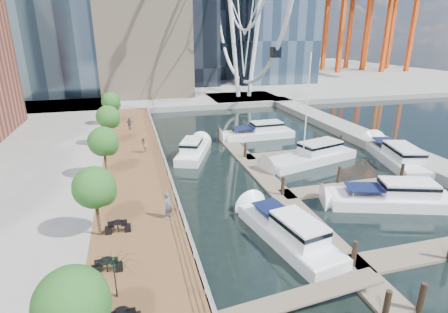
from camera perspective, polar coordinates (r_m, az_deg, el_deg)
name	(u,v)px	position (r m, az deg, el deg)	size (l,w,h in m)	color
ground	(291,256)	(22.98, 10.87, -15.70)	(520.00, 520.00, 0.00)	black
boardwalk	(135,175)	(34.11, -14.35, -2.95)	(6.00, 60.00, 1.00)	brown
seawall	(167,172)	(34.23, -9.34, -2.50)	(0.25, 60.00, 1.00)	#595954
land_far	(155,75)	(119.72, -11.15, 12.88)	(200.00, 114.00, 1.00)	gray
breakwater	(366,138)	(48.37, 22.17, 2.77)	(4.00, 60.00, 1.00)	gray
pier	(243,99)	(73.51, 3.20, 9.39)	(14.00, 12.00, 1.00)	gray
railing	(165,162)	(33.86, -9.60, -0.91)	(0.10, 60.00, 1.05)	white
floating_docks	(323,177)	(33.97, 15.82, -3.19)	(16.00, 34.00, 2.60)	#6D6051
port_cranes	(354,13)	(136.16, 20.45, 21.06)	(40.00, 52.00, 38.00)	#D84C14
street_trees	(103,142)	(32.05, -19.14, 2.32)	(2.60, 42.60, 4.60)	#3F2B1C
cafe_tables	(114,290)	(18.85, -17.55, -20.04)	(2.50, 13.70, 0.74)	black
yacht_foreground	(390,205)	(31.50, 25.45, -7.21)	(2.87, 10.71, 2.15)	white
pedestrian_near	(168,205)	(24.54, -9.09, -7.88)	(0.69, 0.45, 1.89)	#485160
pedestrian_mid	(143,145)	(38.36, -13.03, 1.77)	(0.82, 0.64, 1.68)	#8A7260
pedestrian_far	(130,124)	(48.43, -15.16, 5.16)	(0.94, 0.39, 1.61)	#2F333A
moored_yachts	(311,168)	(37.35, 14.00, -1.78)	(26.91, 38.57, 11.50)	silver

